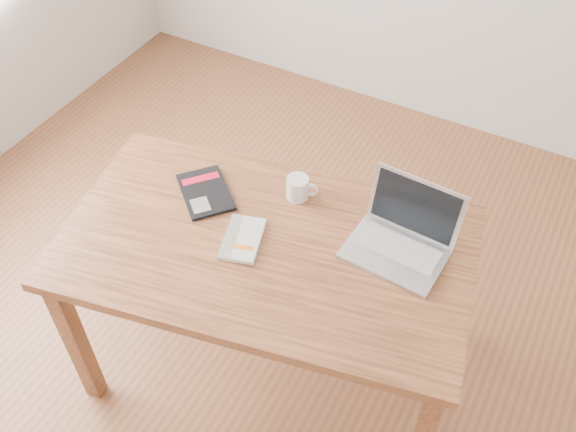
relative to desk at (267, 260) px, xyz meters
The scene contains 6 objects.
room 0.70m from the desk, 108.31° to the right, with size 4.04×4.04×2.70m.
desk is the anchor object (origin of this frame).
white_guidebook 0.13m from the desk, 159.91° to the right, with size 0.17×0.22×0.02m.
black_guidebook 0.34m from the desk, 161.67° to the left, with size 0.29×0.28×0.01m.
laptop 0.46m from the desk, 26.57° to the left, with size 0.33×0.28×0.22m.
coffee_mug 0.28m from the desk, 92.06° to the left, with size 0.11×0.08×0.08m.
Camera 1 is at (0.69, -1.10, 2.35)m, focal length 40.00 mm.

